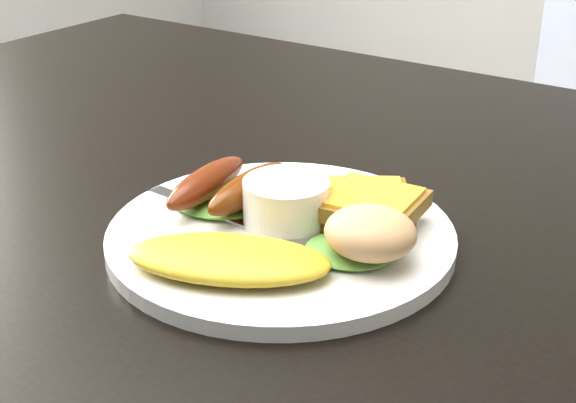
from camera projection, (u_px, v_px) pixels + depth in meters
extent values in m
cube|color=black|center=(266.00, 174.00, 0.81)|extent=(1.20, 0.80, 0.04)
cylinder|color=white|center=(281.00, 236.00, 0.63)|extent=(0.27, 0.27, 0.01)
ellipsoid|color=#4C8F18|center=(224.00, 198.00, 0.67)|extent=(0.11, 0.11, 0.01)
ellipsoid|color=#588D34|center=(349.00, 250.00, 0.59)|extent=(0.08, 0.07, 0.01)
ellipsoid|color=gold|center=(228.00, 259.00, 0.57)|extent=(0.16, 0.12, 0.02)
ellipsoid|color=brown|center=(207.00, 182.00, 0.66)|extent=(0.04, 0.11, 0.03)
ellipsoid|color=#642903|center=(249.00, 188.00, 0.65)|extent=(0.03, 0.11, 0.03)
cylinder|color=white|center=(286.00, 204.00, 0.63)|extent=(0.09, 0.09, 0.04)
cube|color=brown|center=(357.00, 206.00, 0.65)|extent=(0.12, 0.12, 0.01)
cube|color=olive|center=(372.00, 205.00, 0.62)|extent=(0.08, 0.08, 0.01)
ellipsoid|color=beige|center=(370.00, 233.00, 0.57)|extent=(0.08, 0.08, 0.04)
cube|color=#ADAFB7|center=(225.00, 216.00, 0.65)|extent=(0.17, 0.02, 0.00)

